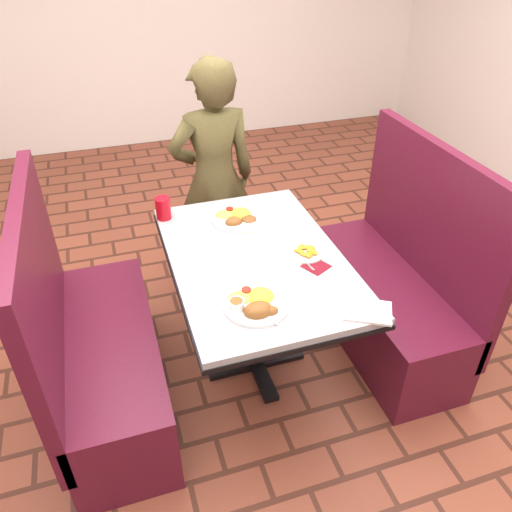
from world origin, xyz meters
name	(u,v)px	position (x,y,z in m)	size (l,w,h in m)	color
dining_table	(256,272)	(0.00, 0.00, 0.65)	(0.81, 1.21, 0.75)	#A6A8AB
booth_bench_left	(100,356)	(-0.80, 0.00, 0.33)	(0.47, 1.20, 1.17)	#591429
booth_bench_right	(390,292)	(0.80, 0.00, 0.33)	(0.47, 1.20, 1.17)	#591429
diner_person	(214,180)	(0.01, 0.88, 0.74)	(0.54, 0.35, 1.48)	brown
near_dinner_plate	(255,301)	(-0.12, -0.35, 0.78)	(0.28, 0.28, 0.09)	white
far_dinner_plate	(237,216)	(0.01, 0.36, 0.78)	(0.27, 0.27, 0.07)	white
plantain_plate	(305,252)	(0.23, -0.06, 0.76)	(0.18, 0.18, 0.03)	white
maroon_napkin	(316,266)	(0.24, -0.17, 0.75)	(0.11, 0.11, 0.00)	maroon
spoon_utensil	(306,263)	(0.20, -0.13, 0.76)	(0.01, 0.14, 0.00)	silver
red_tumbler	(163,208)	(-0.36, 0.49, 0.81)	(0.08, 0.08, 0.12)	red
paper_napkin	(368,311)	(0.31, -0.53, 0.76)	(0.20, 0.15, 0.01)	silver
knife_utensil	(272,311)	(-0.06, -0.41, 0.76)	(0.01, 0.17, 0.00)	silver
fork_utensil	(269,311)	(-0.07, -0.41, 0.76)	(0.01, 0.15, 0.00)	silver
lettuce_shreds	(260,248)	(0.04, 0.06, 0.75)	(0.28, 0.32, 0.00)	#9BC850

